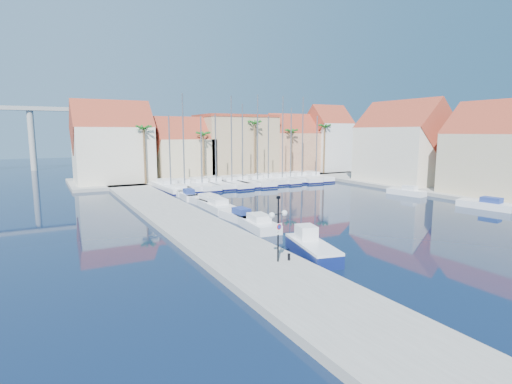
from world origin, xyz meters
The scene contains 40 objects.
ground centered at (0.00, 0.00, 0.00)m, with size 260.00×260.00×0.00m, color black.
quay_west centered at (-9.00, 13.50, 0.25)m, with size 6.00×77.00×0.50m, color gray.
shore_north centered at (10.00, 48.00, 0.25)m, with size 54.00×16.00×0.50m, color gray.
shore_east centered at (32.00, 15.00, 0.25)m, with size 12.00×60.00×0.50m, color gray.
lamp_post centered at (-7.82, -1.57, 3.32)m, with size 1.44×0.59×4.29m.
bollard centered at (-7.06, -1.70, 0.73)m, with size 0.18×0.18×0.45m, color black.
fishing_boat centered at (-4.35, -0.49, 0.68)m, with size 3.17×6.09×2.03m.
motorboat_west_0 centered at (-3.72, 8.86, 0.51)m, with size 2.69×6.82×1.40m.
motorboat_west_1 centered at (-3.87, 12.16, 0.51)m, with size 2.13×5.40×1.40m.
motorboat_west_2 centered at (-3.53, 18.78, 0.51)m, with size 2.43×7.07×1.40m.
motorboat_west_3 centered at (-3.38, 22.08, 0.51)m, with size 2.88×7.39×1.40m.
motorboat_west_4 centered at (-3.93, 27.27, 0.51)m, with size 2.09×5.34×1.40m.
motorboat_west_5 centered at (-3.71, 32.36, 0.51)m, with size 2.41×6.89×1.40m.
motorboat_west_6 centered at (-3.39, 37.86, 0.51)m, with size 1.99×5.33×1.40m.
motorboat_east_0 centered at (24.02, 4.37, 0.51)m, with size 2.91×6.20×1.40m.
motorboat_east_1 centered at (24.01, 15.75, 0.51)m, with size 2.58×5.45×1.40m.
sailboat_0 centered at (-3.87, 36.07, 0.55)m, with size 3.59×11.94×11.21m.
sailboat_1 centered at (-1.77, 35.73, 0.62)m, with size 2.61×9.78×14.42m.
sailboat_2 centered at (1.07, 35.87, 0.56)m, with size 3.32×11.11×11.14m.
sailboat_3 centered at (3.66, 36.34, 0.56)m, with size 3.20×10.82×11.54m.
sailboat_4 centered at (5.97, 35.49, 0.60)m, with size 3.33×10.76×14.32m.
sailboat_5 centered at (8.30, 36.14, 0.59)m, with size 3.31×10.36×13.23m.
sailboat_6 centered at (10.78, 35.56, 0.61)m, with size 3.54×10.60×14.71m.
sailboat_7 centered at (13.40, 36.60, 0.58)m, with size 3.03×9.65×11.36m.
sailboat_8 centered at (15.85, 35.95, 0.64)m, with size 2.77×9.25×14.76m.
sailboat_9 centered at (17.86, 36.34, 0.63)m, with size 2.35×8.17×12.85m.
sailboat_10 centered at (20.29, 36.40, 0.60)m, with size 3.59×10.82×14.82m.
sailboat_11 centered at (23.06, 35.87, 0.59)m, with size 2.82×9.23×11.60m.
building_0 centered at (-10.00, 47.00, 6.52)m, with size 12.30×9.00×13.50m.
building_1 centered at (2.00, 47.00, 5.30)m, with size 10.30×8.00×11.00m.
building_2 centered at (13.00, 48.00, 6.26)m, with size 14.20×10.20×11.50m.
building_3 centered at (25.00, 47.00, 5.86)m, with size 10.30×8.00×12.00m.
building_4 centered at (34.00, 46.00, 6.97)m, with size 8.30×8.00×14.00m.
building_5 centered at (32.00, 8.00, 5.96)m, with size 9.00×12.30×12.50m.
building_6 centered at (32.00, 24.00, 6.52)m, with size 9.00×14.30×13.50m.
palm_0 centered at (-6.00, 42.00, 9.08)m, with size 2.60×2.60×10.15m.
palm_1 centered at (4.00, 42.00, 8.14)m, with size 2.60×2.60×9.15m.
palm_2 centered at (14.00, 42.00, 10.02)m, with size 2.60×2.60×11.15m.
palm_3 centered at (22.00, 42.00, 8.61)m, with size 2.60×2.60×9.65m.
palm_4 centered at (30.00, 42.00, 9.55)m, with size 2.60×2.60×10.65m.
Camera 1 is at (-20.87, -22.62, 8.76)m, focal length 28.00 mm.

